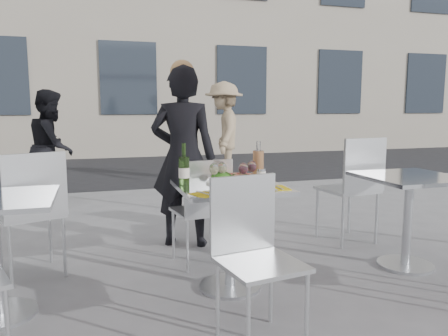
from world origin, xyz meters
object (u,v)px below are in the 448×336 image
object	(u,v)px
side_table_right	(409,201)
chair_near	(252,244)
pedestrian_a	(52,146)
wine_bottle	(184,169)
salad_plate	(222,178)
napkin_right	(274,188)
wineglass_red_b	(252,167)
pizza_far	(239,178)
carafe	(258,165)
napkin_left	(208,194)
side_chair_rfar	(355,181)
main_table	(230,215)
chair_far	(204,203)
wineglass_white_b	(222,169)
woman_diner	(183,157)
wineglass_red_a	(243,169)
wineglass_white_a	(214,170)
sugar_shaker	(261,176)
pizza_near	(236,188)
side_chair_lfar	(33,205)
pedestrian_b	(224,132)

from	to	relation	value
side_table_right	chair_near	xyz separation A→B (m)	(-1.58, -0.66, -0.00)
pedestrian_a	wine_bottle	bearing A→B (deg)	-154.40
salad_plate	napkin_right	size ratio (longest dim) A/B	1.10
pedestrian_a	wineglass_red_b	size ratio (longest dim) A/B	9.65
pizza_far	carafe	distance (m)	0.18
side_table_right	wine_bottle	size ratio (longest dim) A/B	2.54
wine_bottle	napkin_left	bearing A→B (deg)	-76.47
side_chair_rfar	pedestrian_a	world-z (taller)	pedestrian_a
salad_plate	main_table	bearing A→B (deg)	-66.03
chair_far	side_chair_rfar	distance (m)	1.51
napkin_left	wineglass_red_b	bearing A→B (deg)	19.75
napkin_right	main_table	bearing A→B (deg)	144.64
napkin_left	pedestrian_a	bearing A→B (deg)	87.82
side_table_right	side_chair_rfar	bearing A→B (deg)	96.70
chair_near	wineglass_white_b	xyz separation A→B (m)	(0.03, 0.71, 0.32)
chair_far	napkin_right	bearing A→B (deg)	107.08
woman_diner	wineglass_red_a	distance (m)	1.12
woman_diner	pizza_far	bearing A→B (deg)	127.34
salad_plate	wineglass_red_b	xyz separation A→B (m)	(0.23, -0.01, 0.07)
wineglass_red_a	napkin_right	world-z (taller)	wineglass_red_a
chair_near	wineglass_white_a	xyz separation A→B (m)	(-0.03, 0.69, 0.32)
sugar_shaker	pizza_near	bearing A→B (deg)	-146.46
wineglass_white_b	carafe	bearing A→B (deg)	14.27
pedestrian_a	wineglass_red_b	world-z (taller)	pedestrian_a
pizza_far	sugar_shaker	bearing A→B (deg)	-66.14
side_table_right	side_chair_rfar	size ratio (longest dim) A/B	0.74
side_chair_lfar	pedestrian_b	xyz separation A→B (m)	(2.60, 3.74, 0.29)
main_table	sugar_shaker	bearing A→B (deg)	-2.38
side_chair_lfar	salad_plate	world-z (taller)	side_chair_lfar
side_table_right	side_chair_lfar	distance (m)	2.91
chair_near	pizza_far	size ratio (longest dim) A/B	2.71
pizza_far	carafe	xyz separation A→B (m)	(0.12, -0.07, 0.10)
wineglass_white_b	woman_diner	bearing A→B (deg)	93.75
wineglass_red_b	napkin_left	world-z (taller)	wineglass_red_b
pedestrian_a	wineglass_red_a	xyz separation A→B (m)	(1.54, -3.46, 0.10)
woman_diner	pizza_near	distance (m)	1.26
main_table	side_table_right	bearing A→B (deg)	0.00
wine_bottle	wineglass_white_a	xyz separation A→B (m)	(0.20, -0.04, -0.00)
side_table_right	napkin_right	world-z (taller)	napkin_right
salad_plate	wine_bottle	size ratio (longest dim) A/B	0.75
napkin_right	napkin_left	bearing A→B (deg)	-168.12
pedestrian_a	main_table	bearing A→B (deg)	-150.25
pizza_far	wineglass_red_a	xyz separation A→B (m)	(-0.04, -0.21, 0.09)
wineglass_red_a	woman_diner	bearing A→B (deg)	100.56
sugar_shaker	napkin_right	distance (m)	0.19
napkin_right	side_chair_rfar	bearing A→B (deg)	38.70
sugar_shaker	pizza_far	bearing A→B (deg)	113.86
pizza_far	napkin_right	size ratio (longest dim) A/B	1.67
pizza_near	pizza_far	size ratio (longest dim) A/B	0.98
wineglass_white_b	pedestrian_a	bearing A→B (deg)	112.39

